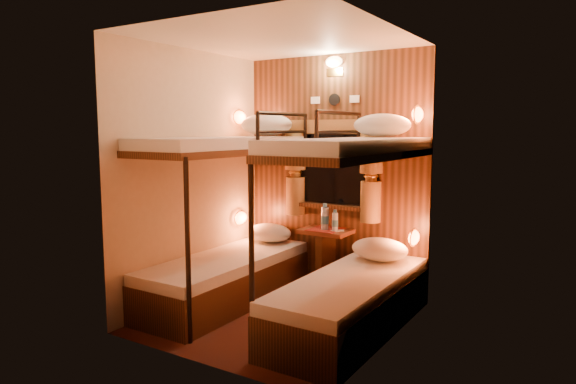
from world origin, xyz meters
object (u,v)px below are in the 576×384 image
Objects in this scene: bunk_right at (351,264)px; bottle_left at (325,219)px; bunk_left at (227,245)px; table at (325,252)px; bottle_right at (335,222)px.

bunk_right reaches higher than bottle_left.
table is at bearing 50.33° from bunk_left.
bottle_left is 0.12m from bottle_right.
bottle_left is at bearing 130.53° from bunk_right.
bunk_right is at bearing -50.33° from table.
bottle_left is at bearing -77.82° from table.
bottle_left is at bearing 172.61° from bottle_right.
bottle_right is (0.12, -0.02, -0.02)m from bottle_left.
bunk_left is 7.06× the size of bottle_left.
bunk_left is at bearing 180.00° from bunk_right.
bottle_right is at bearing 125.29° from bunk_right.
bunk_left is 1.30m from bunk_right.
bottle_right is (0.78, 0.73, 0.19)m from bunk_left.
bottle_right is at bearing 43.40° from bunk_left.
bunk_right reaches higher than bottle_right.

